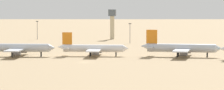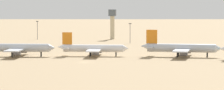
# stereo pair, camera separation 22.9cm
# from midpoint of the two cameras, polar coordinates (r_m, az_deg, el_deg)

# --- Properties ---
(ground) EXTENTS (4000.00, 4000.00, 0.00)m
(ground) POSITION_cam_midpoint_polar(r_m,az_deg,el_deg) (302.39, -2.34, -1.53)
(ground) COLOR #9E8460
(ridge_west) EXTENTS (253.87, 187.11, 60.09)m
(ridge_west) POSITION_cam_midpoint_polar(r_m,az_deg,el_deg) (1345.79, -2.85, 3.98)
(ridge_west) COLOR gray
(ridge_west) RESTS_ON ground
(parked_jet_yellow_1) EXTENTS (41.25, 34.72, 13.62)m
(parked_jet_yellow_1) POSITION_cam_midpoint_polar(r_m,az_deg,el_deg) (337.51, -8.48, -0.24)
(parked_jet_yellow_1) COLOR silver
(parked_jet_yellow_1) RESTS_ON ground
(parked_jet_orange_2) EXTENTS (37.34, 31.43, 12.33)m
(parked_jet_orange_2) POSITION_cam_midpoint_polar(r_m,az_deg,el_deg) (335.73, -1.70, -0.30)
(parked_jet_orange_2) COLOR white
(parked_jet_orange_2) RESTS_ON ground
(parked_jet_orange_3) EXTENTS (41.77, 35.19, 13.79)m
(parked_jet_orange_3) POSITION_cam_midpoint_polar(r_m,az_deg,el_deg) (332.76, 6.05, -0.27)
(parked_jet_orange_3) COLOR silver
(parked_jet_orange_3) RESTS_ON ground
(control_tower) EXTENTS (5.20, 5.20, 22.17)m
(control_tower) POSITION_cam_midpoint_polar(r_m,az_deg,el_deg) (482.97, 0.04, 2.10)
(control_tower) COLOR #C6B793
(control_tower) RESTS_ON ground
(light_pole_west) EXTENTS (1.80, 0.50, 13.50)m
(light_pole_west) POSITION_cam_midpoint_polar(r_m,az_deg,el_deg) (436.81, 1.61, 1.19)
(light_pole_west) COLOR #59595E
(light_pole_west) RESTS_ON ground
(light_pole_mid) EXTENTS (1.80, 0.50, 13.70)m
(light_pole_mid) POSITION_cam_midpoint_polar(r_m,az_deg,el_deg) (481.17, -6.56, 1.43)
(light_pole_mid) COLOR #59595E
(light_pole_mid) RESTS_ON ground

